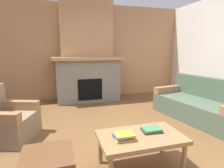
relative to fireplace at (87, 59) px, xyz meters
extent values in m
plane|color=brown|center=(0.00, -2.62, -1.16)|extent=(9.00, 9.00, 0.00)
cube|color=tan|center=(0.00, 0.38, 0.19)|extent=(6.00, 0.12, 2.70)
cube|color=gray|center=(0.00, -0.03, -0.59)|extent=(1.70, 0.70, 1.15)
cube|color=black|center=(0.00, -0.36, -0.78)|extent=(0.64, 0.08, 0.56)
cube|color=tan|center=(0.00, -0.08, 0.03)|extent=(1.90, 0.82, 0.08)
cube|color=tan|center=(0.00, 0.07, 0.80)|extent=(1.40, 0.50, 1.47)
cube|color=#4C604C|center=(1.93, -2.13, -0.96)|extent=(1.14, 1.92, 0.40)
cube|color=#4C604C|center=(2.26, -2.07, -0.54)|extent=(0.47, 1.80, 0.45)
cube|color=#997047|center=(1.79, -1.32, -0.69)|extent=(0.86, 0.30, 0.15)
cube|color=#847056|center=(-1.61, -2.00, -0.96)|extent=(0.97, 0.97, 0.40)
cube|color=#997047|center=(-1.51, -1.71, -0.69)|extent=(0.76, 0.38, 0.15)
cube|color=#997047|center=(0.11, -3.29, -0.76)|extent=(1.00, 0.60, 0.05)
cylinder|color=#997047|center=(0.55, -3.53, -0.97)|extent=(0.06, 0.06, 0.38)
cylinder|color=#997047|center=(-0.33, -3.05, -0.97)|extent=(0.06, 0.06, 0.38)
cylinder|color=#997047|center=(0.55, -3.05, -0.97)|extent=(0.06, 0.06, 0.38)
cube|color=gold|center=(-0.11, -3.33, -0.72)|extent=(0.23, 0.18, 0.02)
cube|color=#335699|center=(-0.13, -3.32, -0.70)|extent=(0.22, 0.20, 0.03)
cube|color=gold|center=(-0.11, -3.33, -0.67)|extent=(0.22, 0.18, 0.02)
cube|color=#2D2D33|center=(0.28, -3.23, -0.72)|extent=(0.26, 0.20, 0.02)
cube|color=#3D7F4C|center=(0.28, -3.23, -0.70)|extent=(0.22, 0.17, 0.02)
camera|label=1|loc=(-0.80, -5.16, 0.27)|focal=29.75mm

